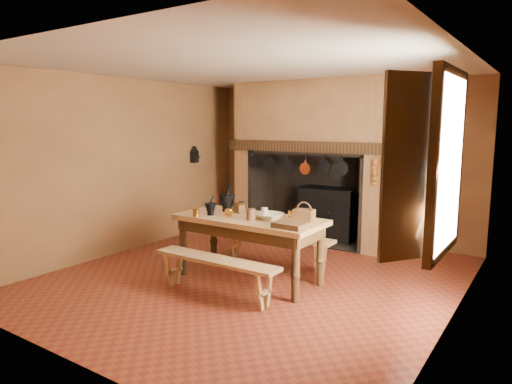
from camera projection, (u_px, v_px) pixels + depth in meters
floor at (255, 277)px, 6.22m from camera, size 5.50×5.50×0.00m
ceiling at (255, 66)px, 5.81m from camera, size 5.50×5.50×0.00m
back_wall at (339, 161)px, 8.27m from camera, size 5.00×0.02×2.80m
wall_left at (127, 165)px, 7.39m from camera, size 0.02×5.50×2.80m
wall_right at (458, 190)px, 4.64m from camera, size 0.02×5.50×2.80m
wall_front at (69, 206)px, 3.75m from camera, size 5.00×0.02×2.80m
chimney_breast at (314, 138)px, 8.02m from camera, size 2.95×0.96×2.80m
iron_range at (329, 213)px, 8.19m from camera, size 1.12×0.55×1.60m
hearth_pans at (274, 229)px, 8.61m from camera, size 0.51×0.62×0.20m
hanging_pans at (298, 166)px, 7.69m from camera, size 1.92×0.29×0.27m
onion_string at (375, 173)px, 6.95m from camera, size 0.12×0.10×0.46m
herb_bunch at (386, 170)px, 6.84m from camera, size 0.20×0.20×0.35m
window at (435, 163)px, 4.35m from camera, size 0.39×1.75×1.76m
wall_coffee_mill at (194, 153)px, 8.60m from camera, size 0.23×0.16×0.31m
work_table at (249, 227)px, 6.01m from camera, size 1.98×0.88×0.86m
bench_front at (216, 268)px, 5.47m from camera, size 1.70×0.30×0.48m
bench_back at (275, 242)px, 6.60m from camera, size 1.79×0.31×0.50m
mortar_large at (227, 202)px, 6.36m from camera, size 0.23×0.23×0.39m
mortar_small at (211, 208)px, 6.10m from camera, size 0.16×0.16×0.27m
coffee_grinder at (239, 208)px, 6.26m from camera, size 0.16×0.13×0.17m
brass_mug_a at (196, 213)px, 6.02m from camera, size 0.11×0.11×0.10m
brass_mug_b at (291, 214)px, 5.97m from camera, size 0.10×0.10×0.09m
mixing_bowl at (270, 216)px, 5.83m from camera, size 0.35×0.35×0.08m
stoneware_crock at (251, 214)px, 5.79m from camera, size 0.14×0.14×0.15m
glass_jar at (265, 214)px, 5.81m from camera, size 0.10×0.10×0.16m
wicker_basket at (304, 214)px, 5.76m from camera, size 0.27×0.21×0.24m
wooden_tray at (290, 225)px, 5.36m from camera, size 0.39×0.28×0.06m
brass_cup at (229, 213)px, 6.03m from camera, size 0.13×0.13×0.10m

